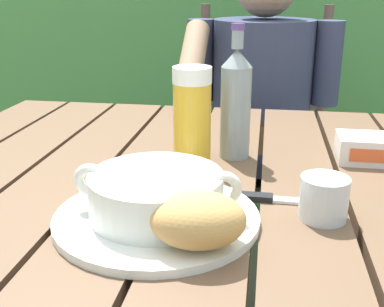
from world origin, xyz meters
The scene contains 12 objects.
dining_table centered at (0.00, 0.00, 0.67)m, with size 1.24×0.96×0.77m.
hedge_backdrop centered at (-0.06, 1.72, 0.98)m, with size 3.86×0.88×1.88m.
chair_near_diner centered at (0.06, 0.92, 0.49)m, with size 0.49×0.47×1.02m.
person_eating centered at (0.06, 0.72, 0.70)m, with size 0.48×0.47×1.19m.
serving_plate centered at (-0.07, -0.21, 0.77)m, with size 0.29×0.29×0.01m.
soup_bowl centered at (-0.07, -0.21, 0.81)m, with size 0.24×0.19×0.07m.
bread_roll centered at (0.00, -0.28, 0.81)m, with size 0.13×0.11×0.07m.
beer_glass centered at (-0.06, 0.03, 0.86)m, with size 0.07×0.07×0.18m.
beer_bottle centered at (0.02, 0.09, 0.87)m, with size 0.06×0.06×0.25m.
water_glass_small centered at (0.16, -0.16, 0.80)m, with size 0.07×0.07×0.06m.
butter_tub centered at (0.27, 0.10, 0.79)m, with size 0.11×0.09×0.05m.
table_knife centered at (0.09, -0.11, 0.77)m, with size 0.14×0.02×0.01m.
Camera 1 is at (0.07, -0.81, 1.09)m, focal length 45.14 mm.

